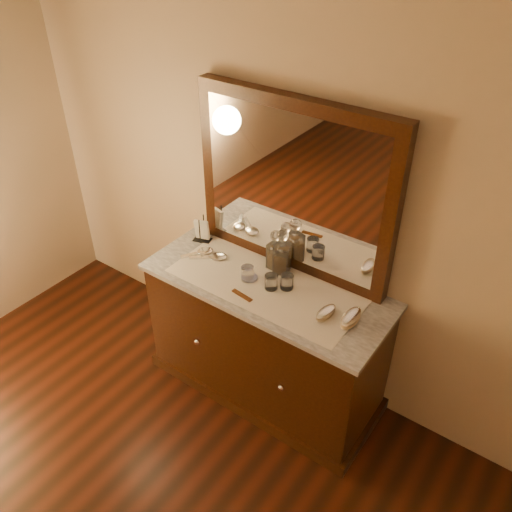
# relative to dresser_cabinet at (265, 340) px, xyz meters

# --- Properties ---
(dresser_cabinet) EXTENTS (1.40, 0.55, 0.82)m
(dresser_cabinet) POSITION_rel_dresser_cabinet_xyz_m (0.00, 0.00, 0.00)
(dresser_cabinet) COLOR black
(dresser_cabinet) RESTS_ON floor
(dresser_plinth) EXTENTS (1.46, 0.59, 0.08)m
(dresser_plinth) POSITION_rel_dresser_cabinet_xyz_m (0.00, 0.00, -0.37)
(dresser_plinth) COLOR black
(dresser_plinth) RESTS_ON floor
(knob_left) EXTENTS (0.04, 0.04, 0.04)m
(knob_left) POSITION_rel_dresser_cabinet_xyz_m (-0.30, -0.28, 0.04)
(knob_left) COLOR silver
(knob_left) RESTS_ON dresser_cabinet
(knob_right) EXTENTS (0.04, 0.04, 0.04)m
(knob_right) POSITION_rel_dresser_cabinet_xyz_m (0.30, -0.28, 0.04)
(knob_right) COLOR silver
(knob_right) RESTS_ON dresser_cabinet
(marble_top) EXTENTS (1.44, 0.59, 0.03)m
(marble_top) POSITION_rel_dresser_cabinet_xyz_m (0.00, 0.00, 0.42)
(marble_top) COLOR silver
(marble_top) RESTS_ON dresser_cabinet
(mirror_frame) EXTENTS (1.20, 0.08, 1.00)m
(mirror_frame) POSITION_rel_dresser_cabinet_xyz_m (0.00, 0.25, 0.94)
(mirror_frame) COLOR black
(mirror_frame) RESTS_ON marble_top
(mirror_glass) EXTENTS (1.06, 0.01, 0.86)m
(mirror_glass) POSITION_rel_dresser_cabinet_xyz_m (0.00, 0.21, 0.94)
(mirror_glass) COLOR white
(mirror_glass) RESTS_ON marble_top
(lace_runner) EXTENTS (1.10, 0.45, 0.00)m
(lace_runner) POSITION_rel_dresser_cabinet_xyz_m (0.00, -0.02, 0.44)
(lace_runner) COLOR white
(lace_runner) RESTS_ON marble_top
(pin_dish) EXTENTS (0.10, 0.10, 0.01)m
(pin_dish) POSITION_rel_dresser_cabinet_xyz_m (-0.10, -0.02, 0.45)
(pin_dish) COLOR white
(pin_dish) RESTS_ON lace_runner
(comb) EXTENTS (0.14, 0.04, 0.01)m
(comb) POSITION_rel_dresser_cabinet_xyz_m (-0.04, -0.17, 0.45)
(comb) COLOR brown
(comb) RESTS_ON lace_runner
(napkin_rack) EXTENTS (0.13, 0.10, 0.17)m
(napkin_rack) POSITION_rel_dresser_cabinet_xyz_m (-0.58, 0.13, 0.51)
(napkin_rack) COLOR black
(napkin_rack) RESTS_ON marble_top
(decanter_left) EXTENTS (0.08, 0.08, 0.25)m
(decanter_left) POSITION_rel_dresser_cabinet_xyz_m (-0.04, 0.15, 0.54)
(decanter_left) COLOR brown
(decanter_left) RESTS_ON lace_runner
(decanter_right) EXTENTS (0.11, 0.11, 0.29)m
(decanter_right) POSITION_rel_dresser_cabinet_xyz_m (0.01, 0.14, 0.56)
(decanter_right) COLOR brown
(decanter_right) RESTS_ON lace_runner
(brush_near) EXTENTS (0.08, 0.15, 0.04)m
(brush_near) POSITION_rel_dresser_cabinet_xyz_m (0.41, -0.04, 0.46)
(brush_near) COLOR tan
(brush_near) RESTS_ON lace_runner
(brush_far) EXTENTS (0.08, 0.17, 0.05)m
(brush_far) POSITION_rel_dresser_cabinet_xyz_m (0.53, -0.01, 0.47)
(brush_far) COLOR tan
(brush_far) RESTS_ON lace_runner
(hand_mirror_outer) EXTENTS (0.15, 0.20, 0.02)m
(hand_mirror_outer) POSITION_rel_dresser_cabinet_xyz_m (-0.49, 0.02, 0.45)
(hand_mirror_outer) COLOR silver
(hand_mirror_outer) RESTS_ON lace_runner
(hand_mirror_inner) EXTENTS (0.21, 0.18, 0.02)m
(hand_mirror_inner) POSITION_rel_dresser_cabinet_xyz_m (-0.39, 0.02, 0.45)
(hand_mirror_inner) COLOR silver
(hand_mirror_inner) RESTS_ON lace_runner
(tumblers) EXTENTS (0.30, 0.14, 0.08)m
(tumblers) POSITION_rel_dresser_cabinet_xyz_m (0.02, -0.01, 0.49)
(tumblers) COLOR white
(tumblers) RESTS_ON lace_runner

